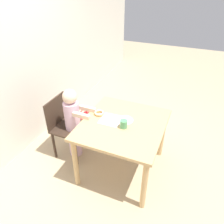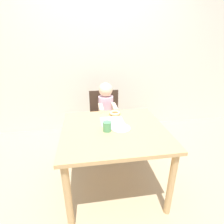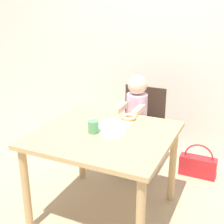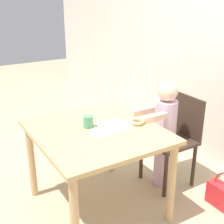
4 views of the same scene
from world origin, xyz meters
name	(u,v)px [view 1 (image 1 of 4)]	position (x,y,z in m)	size (l,w,h in m)	color
ground_plane	(122,167)	(0.00, 0.00, 0.00)	(12.00, 12.00, 0.00)	tan
wall_back	(14,63)	(0.00, 1.48, 1.25)	(8.00, 0.05, 2.50)	silver
dining_table	(123,130)	(0.00, 0.00, 0.63)	(1.02, 0.94, 0.73)	tan
chair	(66,126)	(0.01, 0.82, 0.46)	(0.43, 0.41, 0.85)	#38281E
child_figure	(73,122)	(0.01, 0.70, 0.55)	(0.22, 0.41, 1.02)	silver
donut	(99,113)	(0.07, 0.34, 0.75)	(0.13, 0.13, 0.03)	tan
napkin	(111,120)	(0.01, 0.16, 0.73)	(0.25, 0.25, 0.00)	white
handbag	(83,121)	(0.60, 0.91, 0.12)	(0.36, 0.12, 0.35)	red
cup	(124,124)	(-0.07, -0.03, 0.78)	(0.08, 0.08, 0.10)	#519E66
plate	(125,120)	(0.07, 0.00, 0.73)	(0.19, 0.19, 0.01)	silver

